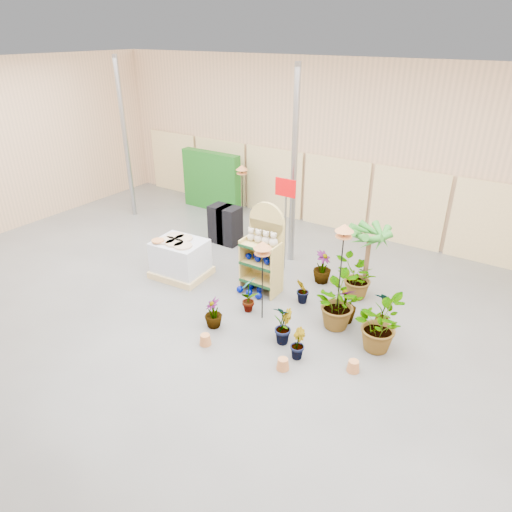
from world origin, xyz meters
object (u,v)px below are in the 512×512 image
Objects in this scene: display_shelf at (264,251)px; bird_table_front at (263,248)px; potted_plant_2 at (335,302)px; pallet_stack at (180,258)px.

bird_table_front is (0.59, -0.99, 0.64)m from display_shelf.
potted_plant_2 is (1.86, -0.44, -0.38)m from display_shelf.
pallet_stack is at bearing -178.21° from potted_plant_2.
bird_table_front is 1.60× the size of potted_plant_2.
pallet_stack is 1.24× the size of potted_plant_2.
potted_plant_2 is (1.27, 0.55, -1.02)m from bird_table_front.
bird_table_front is 1.72m from potted_plant_2.
potted_plant_2 is (3.76, 0.12, 0.09)m from pallet_stack.
pallet_stack is at bearing -164.66° from display_shelf.
display_shelf reaches higher than pallet_stack.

